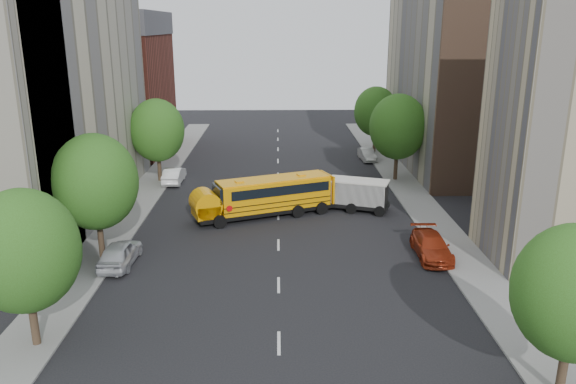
{
  "coord_description": "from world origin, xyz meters",
  "views": [
    {
      "loc": [
        0.01,
        -36.66,
        13.98
      ],
      "look_at": [
        0.71,
        2.0,
        2.48
      ],
      "focal_mm": 35.0,
      "sensor_mm": 36.0,
      "label": 1
    }
  ],
  "objects_px": {
    "street_tree_0": "(24,251)",
    "street_tree_2": "(157,130)",
    "street_tree_4": "(398,127)",
    "school_bus": "(264,195)",
    "street_tree_5": "(376,112)",
    "safari_truck": "(352,194)",
    "street_tree_1": "(95,182)",
    "parked_car_0": "(120,253)",
    "street_tree_3": "(575,293)",
    "parked_car_1": "(174,175)",
    "parked_car_3": "(431,246)",
    "parked_car_5": "(367,155)"
  },
  "relations": [
    {
      "from": "safari_truck",
      "to": "parked_car_1",
      "type": "xyz_separation_m",
      "value": [
        -15.44,
        8.18,
        -0.58
      ]
    },
    {
      "from": "street_tree_3",
      "to": "parked_car_1",
      "type": "relative_size",
      "value": 1.61
    },
    {
      "from": "street_tree_5",
      "to": "safari_truck",
      "type": "height_order",
      "value": "street_tree_5"
    },
    {
      "from": "street_tree_2",
      "to": "street_tree_4",
      "type": "xyz_separation_m",
      "value": [
        22.0,
        0.0,
        0.25
      ]
    },
    {
      "from": "street_tree_0",
      "to": "street_tree_4",
      "type": "bearing_deg",
      "value": 51.84
    },
    {
      "from": "street_tree_1",
      "to": "street_tree_5",
      "type": "xyz_separation_m",
      "value": [
        22.0,
        30.0,
        -0.25
      ]
    },
    {
      "from": "street_tree_3",
      "to": "parked_car_0",
      "type": "height_order",
      "value": "street_tree_3"
    },
    {
      "from": "parked_car_5",
      "to": "street_tree_5",
      "type": "bearing_deg",
      "value": 65.4
    },
    {
      "from": "street_tree_3",
      "to": "street_tree_5",
      "type": "bearing_deg",
      "value": 90.0
    },
    {
      "from": "street_tree_5",
      "to": "school_bus",
      "type": "height_order",
      "value": "street_tree_5"
    },
    {
      "from": "street_tree_0",
      "to": "safari_truck",
      "type": "height_order",
      "value": "street_tree_0"
    },
    {
      "from": "street_tree_1",
      "to": "school_bus",
      "type": "height_order",
      "value": "street_tree_1"
    },
    {
      "from": "street_tree_5",
      "to": "parked_car_3",
      "type": "height_order",
      "value": "street_tree_5"
    },
    {
      "from": "street_tree_2",
      "to": "parked_car_5",
      "type": "relative_size",
      "value": 1.99
    },
    {
      "from": "safari_truck",
      "to": "parked_car_0",
      "type": "xyz_separation_m",
      "value": [
        -15.44,
        -10.4,
        -0.54
      ]
    },
    {
      "from": "school_bus",
      "to": "parked_car_0",
      "type": "xyz_separation_m",
      "value": [
        -8.5,
        -8.91,
        -0.91
      ]
    },
    {
      "from": "street_tree_1",
      "to": "street_tree_2",
      "type": "bearing_deg",
      "value": 90.0
    },
    {
      "from": "street_tree_3",
      "to": "street_tree_5",
      "type": "relative_size",
      "value": 0.95
    },
    {
      "from": "street_tree_2",
      "to": "parked_car_5",
      "type": "height_order",
      "value": "street_tree_2"
    },
    {
      "from": "street_tree_1",
      "to": "parked_car_1",
      "type": "relative_size",
      "value": 1.79
    },
    {
      "from": "street_tree_1",
      "to": "street_tree_4",
      "type": "height_order",
      "value": "street_tree_4"
    },
    {
      "from": "safari_truck",
      "to": "parked_car_5",
      "type": "xyz_separation_m",
      "value": [
        3.76,
        16.77,
        -0.67
      ]
    },
    {
      "from": "parked_car_1",
      "to": "street_tree_1",
      "type": "bearing_deg",
      "value": 85.83
    },
    {
      "from": "street_tree_5",
      "to": "parked_car_1",
      "type": "xyz_separation_m",
      "value": [
        -20.6,
        -12.48,
        -3.97
      ]
    },
    {
      "from": "street_tree_2",
      "to": "safari_truck",
      "type": "relative_size",
      "value": 1.26
    },
    {
      "from": "street_tree_0",
      "to": "street_tree_2",
      "type": "height_order",
      "value": "street_tree_2"
    },
    {
      "from": "school_bus",
      "to": "street_tree_3",
      "type": "bearing_deg",
      "value": -82.67
    },
    {
      "from": "street_tree_1",
      "to": "street_tree_5",
      "type": "relative_size",
      "value": 1.05
    },
    {
      "from": "street_tree_2",
      "to": "parked_car_3",
      "type": "relative_size",
      "value": 1.57
    },
    {
      "from": "street_tree_0",
      "to": "street_tree_1",
      "type": "relative_size",
      "value": 0.94
    },
    {
      "from": "street_tree_1",
      "to": "parked_car_3",
      "type": "bearing_deg",
      "value": -0.29
    },
    {
      "from": "street_tree_1",
      "to": "parked_car_1",
      "type": "bearing_deg",
      "value": 85.43
    },
    {
      "from": "street_tree_5",
      "to": "school_bus",
      "type": "xyz_separation_m",
      "value": [
        -12.1,
        -22.15,
        -3.03
      ]
    },
    {
      "from": "street_tree_2",
      "to": "street_tree_4",
      "type": "bearing_deg",
      "value": 0.0
    },
    {
      "from": "street_tree_2",
      "to": "parked_car_1",
      "type": "height_order",
      "value": "street_tree_2"
    },
    {
      "from": "safari_truck",
      "to": "street_tree_0",
      "type": "bearing_deg",
      "value": -111.78
    },
    {
      "from": "street_tree_4",
      "to": "parked_car_1",
      "type": "xyz_separation_m",
      "value": [
        -20.6,
        -0.48,
        -4.35
      ]
    },
    {
      "from": "parked_car_0",
      "to": "parked_car_3",
      "type": "height_order",
      "value": "parked_car_0"
    },
    {
      "from": "street_tree_5",
      "to": "parked_car_0",
      "type": "distance_m",
      "value": 37.47
    },
    {
      "from": "parked_car_0",
      "to": "parked_car_3",
      "type": "xyz_separation_m",
      "value": [
        19.2,
        0.95,
        -0.06
      ]
    },
    {
      "from": "street_tree_4",
      "to": "school_bus",
      "type": "distance_m",
      "value": 16.15
    },
    {
      "from": "street_tree_0",
      "to": "street_tree_2",
      "type": "bearing_deg",
      "value": 90.0
    },
    {
      "from": "parked_car_3",
      "to": "street_tree_3",
      "type": "bearing_deg",
      "value": -83.51
    },
    {
      "from": "street_tree_0",
      "to": "street_tree_2",
      "type": "xyz_separation_m",
      "value": [
        0.0,
        28.0,
        0.19
      ]
    },
    {
      "from": "street_tree_3",
      "to": "parked_car_3",
      "type": "height_order",
      "value": "street_tree_3"
    },
    {
      "from": "street_tree_0",
      "to": "street_tree_5",
      "type": "relative_size",
      "value": 0.99
    },
    {
      "from": "street_tree_1",
      "to": "parked_car_0",
      "type": "distance_m",
      "value": 4.53
    },
    {
      "from": "street_tree_1",
      "to": "parked_car_0",
      "type": "xyz_separation_m",
      "value": [
        1.4,
        -1.06,
        -4.18
      ]
    },
    {
      "from": "street_tree_1",
      "to": "street_tree_0",
      "type": "bearing_deg",
      "value": -90.0
    },
    {
      "from": "parked_car_1",
      "to": "parked_car_5",
      "type": "relative_size",
      "value": 1.14
    }
  ]
}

